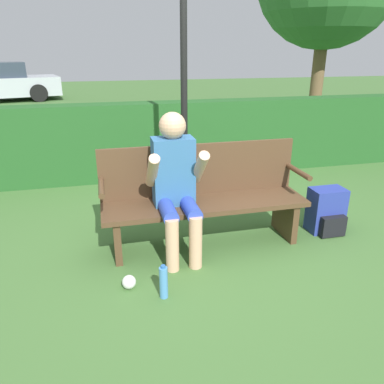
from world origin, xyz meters
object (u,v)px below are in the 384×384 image
Objects in this scene: water_bottle at (164,282)px; person_seated at (175,180)px; backpack at (327,212)px; signpost at (184,59)px; park_bench at (203,196)px.

person_seated is at bearing 70.96° from water_bottle.
backpack is 2.08m from signpost.
backpack is at bearing -33.45° from signpost.
park_bench is 0.38m from person_seated.
park_bench is 1.00m from water_bottle.
signpost is (-1.26, 0.84, 1.43)m from backpack.
backpack is (1.25, -0.10, -0.25)m from park_bench.
park_bench is 6.87× the size of water_bottle.
park_bench is 1.28m from backpack.
person_seated is (-0.28, -0.12, 0.23)m from park_bench.
backpack is (1.54, 0.02, -0.47)m from person_seated.
person_seated is 0.43× the size of signpost.
person_seated is at bearing -107.61° from signpost.
signpost reaches higher than backpack.
water_bottle is (-0.23, -0.67, -0.55)m from person_seated.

